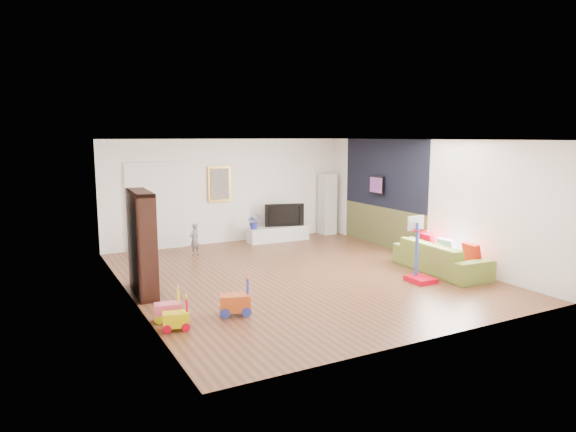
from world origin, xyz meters
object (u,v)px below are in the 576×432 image
sofa (441,257)px  basketball_hoop (422,250)px  media_console (278,234)px  bookshelf (142,243)px

sofa → basketball_hoop: 0.98m
media_console → basketball_hoop: (0.67, -4.74, 0.44)m
media_console → bookshelf: (-4.19, -3.00, 0.72)m
basketball_hoop → sofa: bearing=23.2°
bookshelf → basketball_hoop: (4.87, -1.74, -0.28)m
sofa → basketball_hoop: size_ratio=1.70×
media_console → basketball_hoop: size_ratio=1.32×
bookshelf → media_console: bearing=38.7°
bookshelf → basketball_hoop: 5.18m
sofa → basketball_hoop: (-0.85, -0.36, 0.32)m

